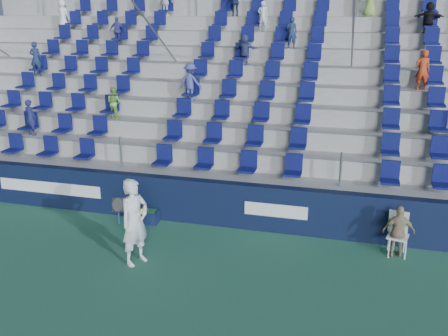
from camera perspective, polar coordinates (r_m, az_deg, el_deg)
name	(u,v)px	position (r m, az deg, el deg)	size (l,w,h in m)	color
ground	(180,284)	(10.68, -5.08, -13.12)	(70.00, 70.00, 0.00)	#2E6D50
sponsor_wall	(220,203)	(13.11, -0.44, -4.07)	(24.00, 0.32, 1.20)	#0E1633
grandstand	(259,110)	(17.46, 4.04, 6.67)	(24.00, 8.17, 6.63)	#A7A7A2
tennis_player	(135,222)	(11.21, -10.17, -6.08)	(0.76, 0.85, 1.98)	silver
line_judge_chair	(398,230)	(12.31, 19.26, -6.73)	(0.53, 0.55, 1.02)	white
line_judge	(399,231)	(12.15, 19.33, -6.86)	(0.72, 0.30, 1.24)	tan
ball_bin	(147,216)	(13.53, -8.84, -5.44)	(0.65, 0.45, 0.35)	#101B3E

